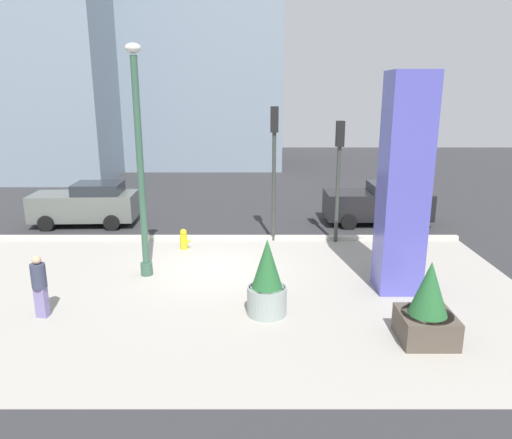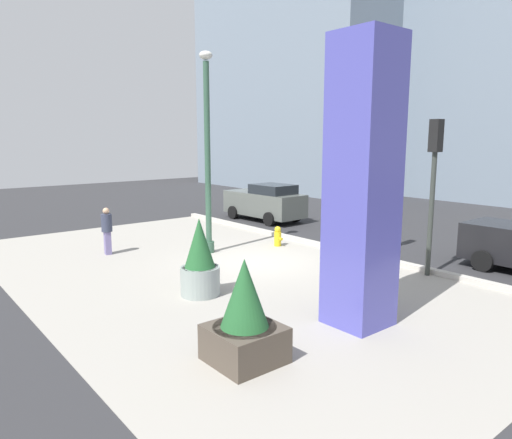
# 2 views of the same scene
# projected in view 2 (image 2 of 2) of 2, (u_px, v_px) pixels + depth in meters

# --- Properties ---
(ground_plane) EXTENTS (60.00, 60.00, 0.00)m
(ground_plane) POSITION_uv_depth(u_px,v_px,m) (339.00, 244.00, 17.68)
(ground_plane) COLOR #2D2D30
(plaza_pavement) EXTENTS (18.00, 10.00, 0.02)m
(plaza_pavement) POSITION_uv_depth(u_px,v_px,m) (206.00, 273.00, 13.94)
(plaza_pavement) COLOR #9E998E
(plaza_pavement) RESTS_ON ground_plane
(curb_strip) EXTENTS (18.00, 0.24, 0.16)m
(curb_strip) POSITION_uv_depth(u_px,v_px,m) (324.00, 246.00, 17.11)
(curb_strip) COLOR #B7B2A8
(curb_strip) RESTS_ON ground_plane
(lamp_post) EXTENTS (0.44, 0.44, 6.76)m
(lamp_post) POSITION_uv_depth(u_px,v_px,m) (208.00, 158.00, 15.86)
(lamp_post) COLOR #335642
(lamp_post) RESTS_ON ground_plane
(art_pillar_blue) EXTENTS (1.18, 1.18, 6.00)m
(art_pillar_blue) POSITION_uv_depth(u_px,v_px,m) (363.00, 185.00, 9.63)
(art_pillar_blue) COLOR #4C4CAD
(art_pillar_blue) RESTS_ON ground_plane
(potted_plant_near_left) EXTENTS (1.21, 1.21, 1.90)m
(potted_plant_near_left) POSITION_uv_depth(u_px,v_px,m) (245.00, 319.00, 8.29)
(potted_plant_near_left) COLOR #4C4238
(potted_plant_near_left) RESTS_ON ground_plane
(potted_plant_near_right) EXTENTS (1.00, 1.00, 1.99)m
(potted_plant_near_right) POSITION_uv_depth(u_px,v_px,m) (200.00, 262.00, 11.83)
(potted_plant_near_right) COLOR gray
(potted_plant_near_right) RESTS_ON ground_plane
(fire_hydrant) EXTENTS (0.36, 0.26, 0.75)m
(fire_hydrant) POSITION_uv_depth(u_px,v_px,m) (278.00, 236.00, 17.33)
(fire_hydrant) COLOR gold
(fire_hydrant) RESTS_ON ground_plane
(traffic_light_corner) EXTENTS (0.28, 0.42, 4.96)m
(traffic_light_corner) POSITION_uv_depth(u_px,v_px,m) (371.00, 158.00, 15.02)
(traffic_light_corner) COLOR #333833
(traffic_light_corner) RESTS_ON ground_plane
(traffic_light_far_side) EXTENTS (0.28, 0.42, 4.47)m
(traffic_light_far_side) POSITION_uv_depth(u_px,v_px,m) (434.00, 172.00, 13.18)
(traffic_light_far_side) COLOR #333833
(traffic_light_far_side) RESTS_ON ground_plane
(car_far_lane) EXTENTS (4.30, 2.06, 1.79)m
(car_far_lane) POSITION_uv_depth(u_px,v_px,m) (265.00, 202.00, 22.71)
(car_far_lane) COLOR #565B56
(car_far_lane) RESTS_ON ground_plane
(pedestrian_crossing) EXTENTS (0.42, 0.42, 1.63)m
(pedestrian_crossing) POSITION_uv_depth(u_px,v_px,m) (107.00, 229.00, 16.01)
(pedestrian_crossing) COLOR slate
(pedestrian_crossing) RESTS_ON ground_plane
(office_block_flanking) EXTENTS (17.10, 10.42, 21.12)m
(office_block_flanking) POSITION_uv_depth(u_px,v_px,m) (308.00, 54.00, 37.47)
(office_block_flanking) COLOR gray
(office_block_flanking) RESTS_ON ground_plane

